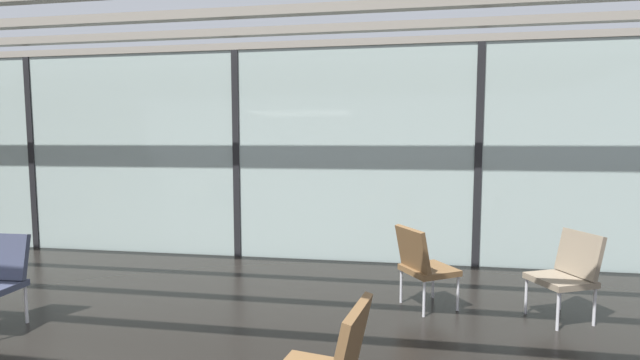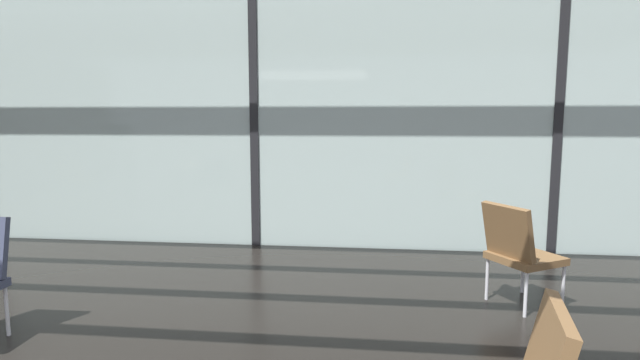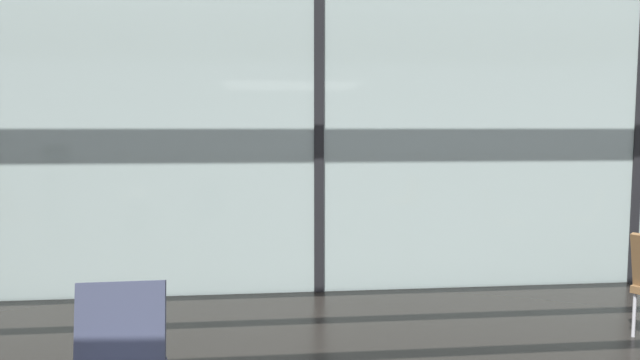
{
  "view_description": "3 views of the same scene",
  "coord_description": "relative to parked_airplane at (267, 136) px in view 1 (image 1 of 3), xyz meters",
  "views": [
    {
      "loc": [
        2.3,
        -1.17,
        1.76
      ],
      "look_at": [
        0.8,
        8.18,
        0.93
      ],
      "focal_mm": 24.6,
      "sensor_mm": 36.0,
      "label": 1
    },
    {
      "loc": [
        1.46,
        -0.67,
        1.57
      ],
      "look_at": [
        0.54,
        7.47,
        0.53
      ],
      "focal_mm": 27.59,
      "sensor_mm": 36.0,
      "label": 2
    },
    {
      "loc": [
        -0.62,
        -0.74,
        1.72
      ],
      "look_at": [
        0.09,
        5.9,
        1.11
      ],
      "focal_mm": 32.47,
      "sensor_mm": 36.0,
      "label": 3
    }
  ],
  "objects": [
    {
      "name": "window_mullion_1",
      "position": [
        0.82,
        -4.51,
        -0.35
      ],
      "size": [
        0.1,
        0.12,
        3.11
      ],
      "primitive_type": "cube",
      "color": "black",
      "rests_on": "ground"
    },
    {
      "name": "window_mullion_2",
      "position": [
        4.32,
        -4.51,
        -0.35
      ],
      "size": [
        0.1,
        0.12,
        3.11
      ],
      "primitive_type": "cube",
      "color": "black",
      "rests_on": "ground"
    },
    {
      "name": "lounge_chair_4",
      "position": [
        4.87,
        -6.32,
        -1.41
      ],
      "size": [
        0.67,
        0.65,
        0.87
      ],
      "rotation": [
        0.0,
        0.0,
        5.13
      ],
      "color": "#7F705B",
      "rests_on": "ground"
    },
    {
      "name": "lounge_chair_0",
      "position": [
        3.46,
        -6.26,
        -1.41
      ],
      "size": [
        0.7,
        0.68,
        0.87
      ],
      "rotation": [
        0.0,
        0.0,
        2.12
      ],
      "color": "brown",
      "rests_on": "ground"
    },
    {
      "name": "window_mullion_0",
      "position": [
        -2.68,
        -4.51,
        -0.35
      ],
      "size": [
        0.1,
        0.12,
        3.11
      ],
      "primitive_type": "cube",
      "color": "black",
      "rests_on": "ground"
    },
    {
      "name": "parked_airplane",
      "position": [
        0.0,
        0.0,
        0.0
      ],
      "size": [
        11.87,
        3.82,
        3.82
      ],
      "color": "silver",
      "rests_on": "ground"
    },
    {
      "name": "glass_curtain_wall",
      "position": [
        0.82,
        -4.51,
        -0.35
      ],
      "size": [
        14.0,
        0.08,
        3.11
      ],
      "primitive_type": "cube",
      "color": "#A3B7B2",
      "rests_on": "ground"
    }
  ]
}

